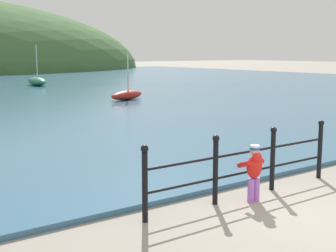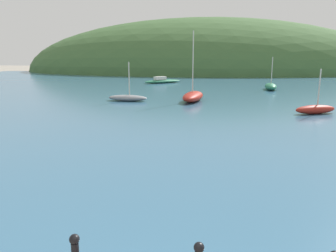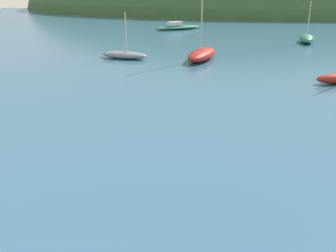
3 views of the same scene
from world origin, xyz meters
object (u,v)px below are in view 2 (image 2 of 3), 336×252
boat_far_left (162,81)px  boat_green_fishing (128,98)px  boat_mid_harbor (315,109)px  boat_blue_hull (193,96)px  boat_red_dinghy (271,86)px

boat_far_left → boat_green_fishing: 15.41m
boat_green_fishing → boat_mid_harbor: bearing=-18.6°
boat_mid_harbor → boat_green_fishing: 12.01m
boat_far_left → boat_mid_harbor: bearing=-60.2°
boat_far_left → boat_blue_hull: 15.53m
boat_far_left → boat_blue_hull: bearing=-74.5°
boat_mid_harbor → boat_blue_hull: 8.07m
boat_red_dinghy → boat_mid_harbor: bearing=-89.9°
boat_mid_harbor → boat_blue_hull: (-6.84, 4.27, 0.09)m
boat_mid_harbor → boat_red_dinghy: bearing=90.1°
boat_far_left → boat_green_fishing: bearing=-91.4°
boat_far_left → boat_blue_hull: (4.15, -14.96, 0.10)m
boat_mid_harbor → boat_green_fishing: boat_green_fishing is taller
boat_far_left → boat_mid_harbor: boat_mid_harbor is taller
boat_red_dinghy → boat_far_left: bearing=149.7°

